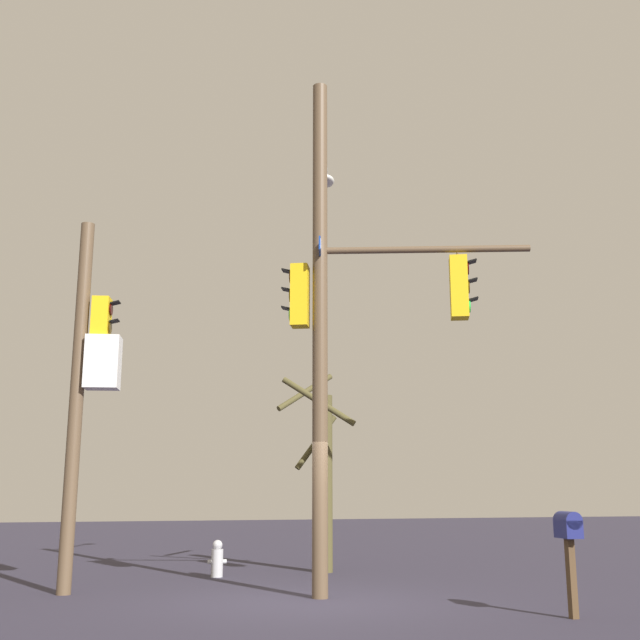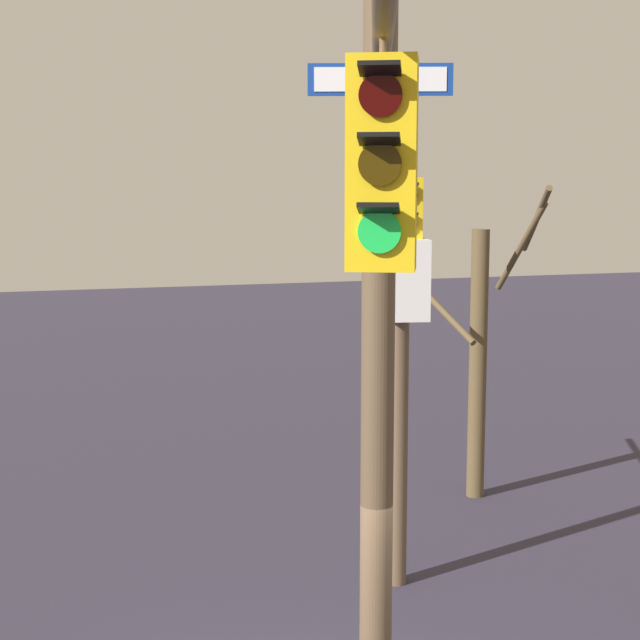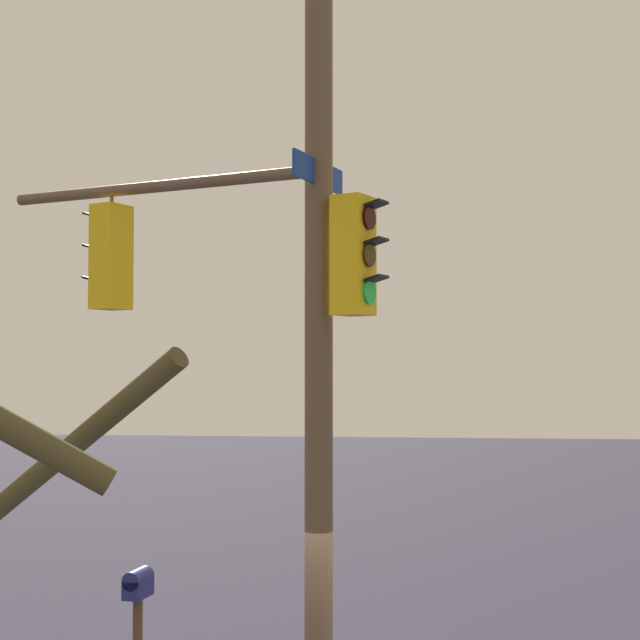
# 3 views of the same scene
# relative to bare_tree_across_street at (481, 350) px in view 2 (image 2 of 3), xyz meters

# --- Properties ---
(main_signal_pole_assembly) EXTENTS (4.14, 4.66, 9.06)m
(main_signal_pole_assembly) POSITION_rel_bare_tree_across_street_xyz_m (-7.20, 4.25, 2.63)
(main_signal_pole_assembly) COLOR brown
(main_signal_pole_assembly) RESTS_ON ground
(secondary_pole_assembly) EXTENTS (0.87, 0.59, 6.53)m
(secondary_pole_assembly) POSITION_rel_bare_tree_across_street_xyz_m (-3.06, 2.59, 1.29)
(secondary_pole_assembly) COLOR brown
(secondary_pole_assembly) RESTS_ON ground
(bare_tree_across_street) EXTENTS (1.87, 2.16, 5.03)m
(bare_tree_across_street) POSITION_rel_bare_tree_across_street_xyz_m (0.00, 0.00, 0.00)
(bare_tree_across_street) COLOR brown
(bare_tree_across_street) RESTS_ON ground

